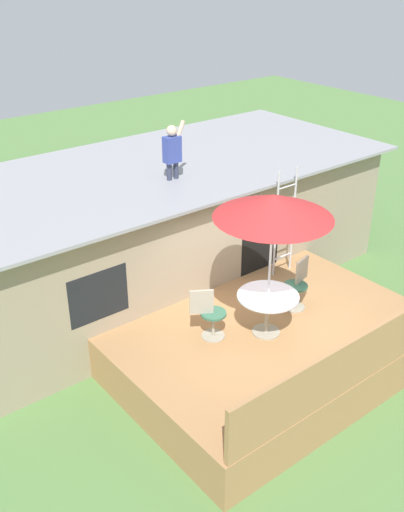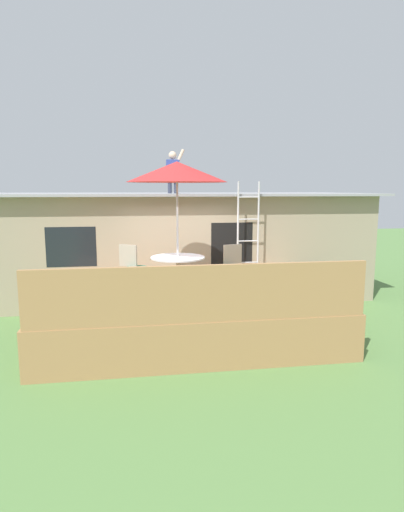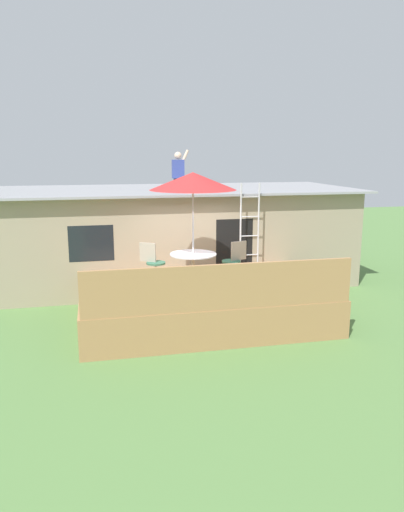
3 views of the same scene
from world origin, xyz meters
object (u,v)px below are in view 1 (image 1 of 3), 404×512
Objects in this scene: person_figure at (172,148)px; patio_chair_left at (209,314)px; patio_umbrella at (274,206)px; patio_table at (268,304)px; patio_chair_right at (298,284)px; step_ladder at (285,223)px.

patio_chair_left is (-1.03, -2.39, -2.07)m from person_figure.
person_figure is (0.19, 2.91, 0.18)m from patio_umbrella.
patio_umbrella reaches higher than patio_chair_left.
patio_table is 1.00m from patio_chair_left.
patio_table is at bearing -161.57° from patio_umbrella.
patio_chair_left is at bearing 148.39° from patio_table.
patio_umbrella is (0.00, 0.00, 1.76)m from patio_table.
patio_chair_right reaches higher than patio_table.
patio_chair_left is (-0.84, 0.52, -0.13)m from patio_table.
patio_chair_right is at bearing 24.25° from patio_chair_left.
patio_umbrella is at bearing 0.00° from patio_chair_left.
patio_chair_left is at bearing 148.39° from patio_umbrella.
patio_chair_left and patio_chair_right have the same top height.
patio_table is at bearing -142.00° from step_ladder.
patio_umbrella is 1.15× the size of step_ladder.
person_figure is 3.46m from patio_chair_right.
patio_chair_right is (0.84, -2.63, -2.07)m from person_figure.
patio_chair_right is (-0.73, -1.10, -0.64)m from step_ladder.
step_ladder is at bearing 38.00° from patio_table.
person_figure reaches higher than patio_chair_left.
patio_chair_left is (-0.84, 0.52, -1.89)m from patio_umbrella.
patio_umbrella is 2.29× the size of person_figure.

